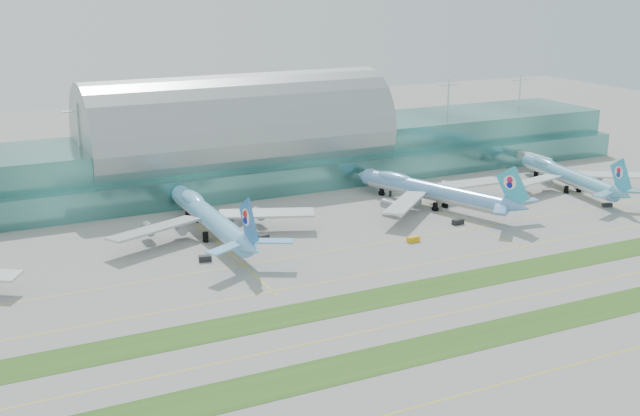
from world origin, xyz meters
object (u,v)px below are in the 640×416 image
terminal (238,148)px  airliner_c (431,190)px  airliner_d (567,175)px  airliner_b (210,216)px

terminal → airliner_c: size_ratio=4.78×
airliner_c → airliner_d: 60.27m
airliner_c → airliner_d: size_ratio=1.03×
airliner_c → terminal: bearing=108.9°
airliner_d → terminal: bearing=157.7°
airliner_d → airliner_c: bearing=-174.7°
terminal → airliner_b: size_ratio=4.40×
airliner_d → airliner_b: bearing=-173.9°
airliner_b → airliner_d: airliner_b is taller
terminal → airliner_b: 67.97m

